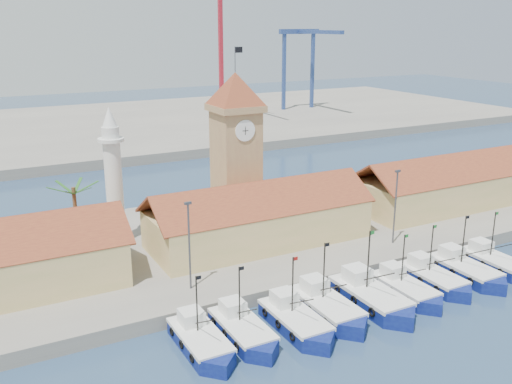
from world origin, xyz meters
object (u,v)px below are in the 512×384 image
clock_tower (236,147)px  minaret (113,176)px  boat_4 (373,299)px  boat_0 (202,343)px

clock_tower → minaret: bearing=172.4°
boat_4 → minaret: (-18.38, 25.34, 8.90)m
boat_0 → clock_tower: bearing=57.4°
boat_4 → clock_tower: (-3.38, 23.33, 11.13)m
clock_tower → minaret: (-15.00, 2.00, -2.23)m
clock_tower → minaret: 15.30m
boat_0 → boat_4: size_ratio=0.86×
clock_tower → boat_4: bearing=-81.8°
boat_0 → minaret: minaret is taller
boat_0 → minaret: size_ratio=0.56×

